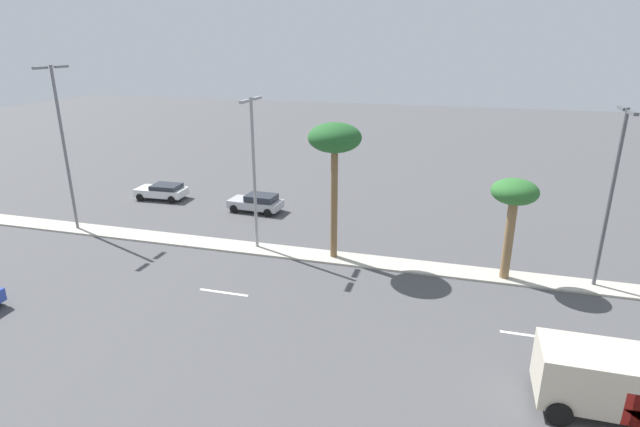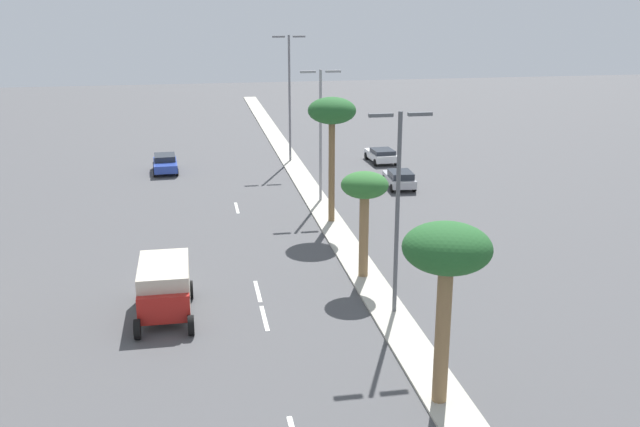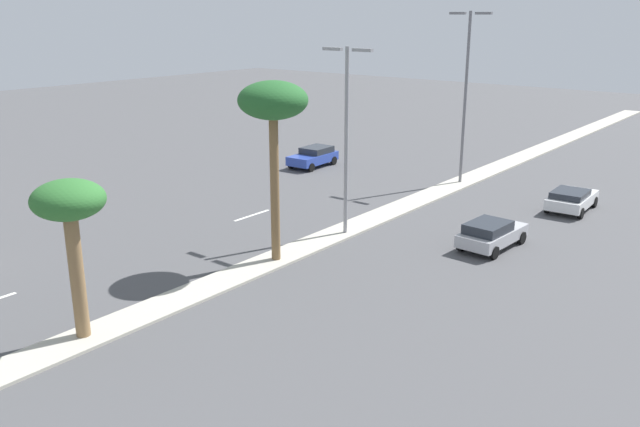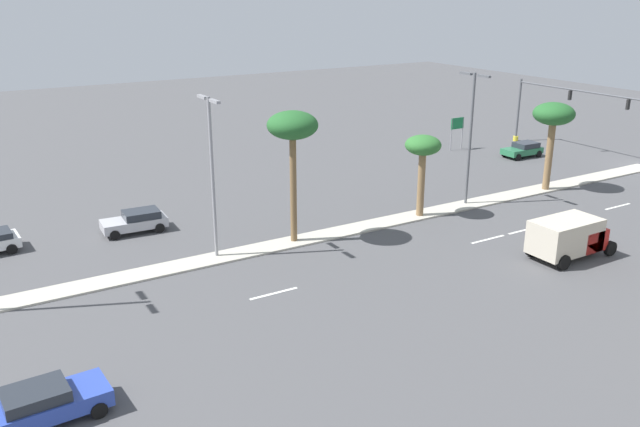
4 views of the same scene
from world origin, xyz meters
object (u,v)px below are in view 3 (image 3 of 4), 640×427
street_lamp_right (346,127)px  palm_tree_trailing (273,106)px  sedan_white_center (571,199)px  street_lamp_far (466,86)px  sedan_blue_rear (314,156)px  palm_tree_far (69,209)px  sedan_silver_mid (491,233)px

street_lamp_right → palm_tree_trailing: bearing=-92.2°
palm_tree_trailing → sedan_white_center: 19.91m
palm_tree_trailing → sedan_white_center: palm_tree_trailing is taller
palm_tree_trailing → sedan_white_center: size_ratio=1.95×
street_lamp_far → sedan_white_center: size_ratio=2.64×
palm_tree_trailing → street_lamp_right: size_ratio=0.87×
palm_tree_trailing → sedan_blue_rear: (-11.30, 16.70, -6.49)m
street_lamp_right → sedan_white_center: bearing=56.7°
palm_tree_far → palm_tree_trailing: (0.23, 10.00, 2.43)m
street_lamp_far → sedan_silver_mid: bearing=-56.4°
palm_tree_far → sedan_blue_rear: palm_tree_far is taller
palm_tree_far → palm_tree_trailing: bearing=88.7°
palm_tree_far → sedan_white_center: (8.21, 27.02, -4.12)m
palm_tree_trailing → sedan_blue_rear: 21.18m
sedan_silver_mid → sedan_white_center: bearing=84.2°
palm_tree_trailing → street_lamp_far: 18.85m
palm_tree_trailing → street_lamp_right: (0.20, 5.18, -1.55)m
sedan_silver_mid → sedan_blue_rear: bearing=154.7°
sedan_blue_rear → sedan_silver_mid: bearing=-25.3°
palm_tree_trailing → sedan_silver_mid: bearing=48.6°
sedan_white_center → palm_tree_far: bearing=-106.9°
street_lamp_right → sedan_silver_mid: 8.93m
street_lamp_right → sedan_blue_rear: bearing=135.0°
palm_tree_trailing → sedan_silver_mid: palm_tree_trailing is taller
palm_tree_far → sedan_blue_rear: (-11.07, 26.70, -4.06)m
street_lamp_right → sedan_silver_mid: (6.87, 2.82, -4.96)m
palm_tree_far → sedan_white_center: 28.54m
palm_tree_far → palm_tree_trailing: palm_tree_trailing is taller
street_lamp_right → sedan_white_center: 15.03m
street_lamp_right → street_lamp_far: (-0.33, 13.65, 0.87)m
palm_tree_far → sedan_silver_mid: bearing=67.9°
palm_tree_far → palm_tree_trailing: 10.29m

